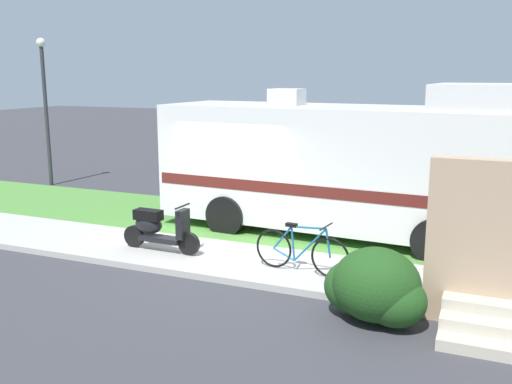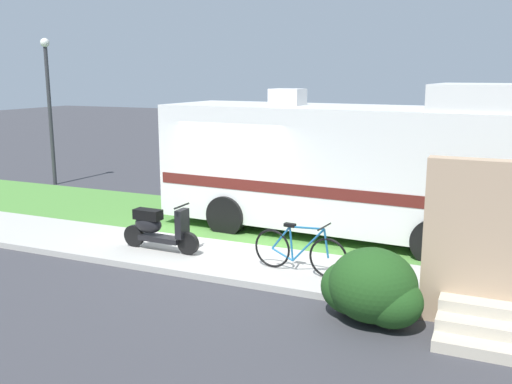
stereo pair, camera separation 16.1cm
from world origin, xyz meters
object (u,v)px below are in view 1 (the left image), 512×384
at_px(scooter, 158,228).
at_px(pickup_truck_near, 503,171).
at_px(bicycle, 301,251).
at_px(motorhome_rv, 340,165).
at_px(street_lamp_post, 45,98).

xyz_separation_m(scooter, pickup_truck_near, (6.24, 7.60, 0.35)).
height_order(bicycle, pickup_truck_near, pickup_truck_near).
bearing_deg(scooter, pickup_truck_near, 50.60).
bearing_deg(motorhome_rv, scooter, -135.19).
bearing_deg(street_lamp_post, pickup_truck_near, 11.31).
xyz_separation_m(scooter, bicycle, (3.00, -0.11, -0.06)).
distance_m(motorhome_rv, scooter, 4.18).
bearing_deg(bicycle, pickup_truck_near, 67.19).
relative_size(bicycle, street_lamp_post, 0.39).
relative_size(bicycle, pickup_truck_near, 0.35).
bearing_deg(motorhome_rv, bicycle, -87.67).
bearing_deg(street_lamp_post, motorhome_rv, -11.57).
xyz_separation_m(motorhome_rv, bicycle, (0.12, -2.97, -1.08)).
distance_m(scooter, street_lamp_post, 8.97).
bearing_deg(pickup_truck_near, bicycle, -112.81).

